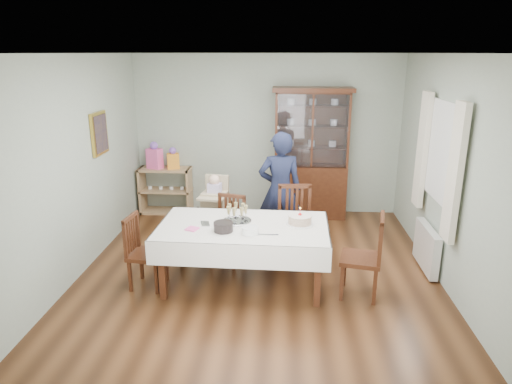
# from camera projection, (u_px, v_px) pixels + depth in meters

# --- Properties ---
(floor) EXTENTS (5.00, 5.00, 0.00)m
(floor) POSITION_uv_depth(u_px,v_px,m) (258.00, 274.00, 5.81)
(floor) COLOR #593319
(floor) RESTS_ON ground
(room_shell) EXTENTS (5.00, 5.00, 5.00)m
(room_shell) POSITION_uv_depth(u_px,v_px,m) (261.00, 135.00, 5.81)
(room_shell) COLOR #9EAA99
(room_shell) RESTS_ON floor
(dining_table) EXTENTS (2.03, 1.20, 0.76)m
(dining_table) POSITION_uv_depth(u_px,v_px,m) (243.00, 254.00, 5.48)
(dining_table) COLOR #452211
(dining_table) RESTS_ON floor
(china_cabinet) EXTENTS (1.30, 0.48, 2.18)m
(china_cabinet) POSITION_uv_depth(u_px,v_px,m) (311.00, 152.00, 7.59)
(china_cabinet) COLOR #452211
(china_cabinet) RESTS_ON floor
(sideboard) EXTENTS (0.90, 0.38, 0.80)m
(sideboard) POSITION_uv_depth(u_px,v_px,m) (166.00, 190.00, 7.97)
(sideboard) COLOR tan
(sideboard) RESTS_ON floor
(picture_frame) EXTENTS (0.04, 0.48, 0.58)m
(picture_frame) POSITION_uv_depth(u_px,v_px,m) (99.00, 133.00, 6.22)
(picture_frame) COLOR gold
(picture_frame) RESTS_ON room_shell
(window) EXTENTS (0.04, 1.02, 1.22)m
(window) POSITION_uv_depth(u_px,v_px,m) (443.00, 153.00, 5.50)
(window) COLOR white
(window) RESTS_ON room_shell
(curtain_left) EXTENTS (0.07, 0.30, 1.55)m
(curtain_left) POSITION_uv_depth(u_px,v_px,m) (455.00, 174.00, 4.94)
(curtain_left) COLOR silver
(curtain_left) RESTS_ON room_shell
(curtain_right) EXTENTS (0.07, 0.30, 1.55)m
(curtain_right) POSITION_uv_depth(u_px,v_px,m) (422.00, 150.00, 6.13)
(curtain_right) COLOR silver
(curtain_right) RESTS_ON room_shell
(radiator) EXTENTS (0.10, 0.80, 0.55)m
(radiator) POSITION_uv_depth(u_px,v_px,m) (426.00, 248.00, 5.87)
(radiator) COLOR white
(radiator) RESTS_ON floor
(chair_far_left) EXTENTS (0.50, 0.50, 0.91)m
(chair_far_left) POSITION_uv_depth(u_px,v_px,m) (228.00, 244.00, 6.07)
(chair_far_left) COLOR #452211
(chair_far_left) RESTS_ON floor
(chair_far_right) EXTENTS (0.50, 0.50, 1.03)m
(chair_far_right) POSITION_uv_depth(u_px,v_px,m) (295.00, 241.00, 6.07)
(chair_far_right) COLOR #452211
(chair_far_right) RESTS_ON floor
(chair_end_left) EXTENTS (0.44, 0.44, 0.89)m
(chair_end_left) POSITION_uv_depth(u_px,v_px,m) (147.00, 266.00, 5.45)
(chair_end_left) COLOR #452211
(chair_end_left) RESTS_ON floor
(chair_end_right) EXTENTS (0.53, 0.53, 0.99)m
(chair_end_right) POSITION_uv_depth(u_px,v_px,m) (361.00, 272.00, 5.24)
(chair_end_right) COLOR #452211
(chair_end_right) RESTS_ON floor
(woman) EXTENTS (0.65, 0.47, 1.68)m
(woman) POSITION_uv_depth(u_px,v_px,m) (280.00, 190.00, 6.45)
(woman) COLOR black
(woman) RESTS_ON floor
(high_chair) EXTENTS (0.53, 0.53, 1.05)m
(high_chair) POSITION_uv_depth(u_px,v_px,m) (215.00, 217.00, 6.65)
(high_chair) COLOR black
(high_chair) RESTS_ON floor
(champagne_tray) EXTENTS (0.35, 0.35, 0.21)m
(champagne_tray) POSITION_uv_depth(u_px,v_px,m) (237.00, 217.00, 5.46)
(champagne_tray) COLOR silver
(champagne_tray) RESTS_ON dining_table
(birthday_cake) EXTENTS (0.32, 0.32, 0.22)m
(birthday_cake) POSITION_uv_depth(u_px,v_px,m) (300.00, 220.00, 5.37)
(birthday_cake) COLOR white
(birthday_cake) RESTS_ON dining_table
(plate_stack_dark) EXTENTS (0.25, 0.25, 0.11)m
(plate_stack_dark) POSITION_uv_depth(u_px,v_px,m) (223.00, 227.00, 5.17)
(plate_stack_dark) COLOR black
(plate_stack_dark) RESTS_ON dining_table
(plate_stack_white) EXTENTS (0.24, 0.24, 0.08)m
(plate_stack_white) POSITION_uv_depth(u_px,v_px,m) (250.00, 230.00, 5.10)
(plate_stack_white) COLOR white
(plate_stack_white) RESTS_ON dining_table
(napkin_stack) EXTENTS (0.16, 0.16, 0.02)m
(napkin_stack) POSITION_uv_depth(u_px,v_px,m) (192.00, 229.00, 5.23)
(napkin_stack) COLOR #FF5DAB
(napkin_stack) RESTS_ON dining_table
(cutlery) EXTENTS (0.16, 0.20, 0.01)m
(cutlery) POSITION_uv_depth(u_px,v_px,m) (202.00, 223.00, 5.40)
(cutlery) COLOR silver
(cutlery) RESTS_ON dining_table
(cake_knife) EXTENTS (0.26, 0.03, 0.01)m
(cake_knife) POSITION_uv_depth(u_px,v_px,m) (267.00, 235.00, 5.08)
(cake_knife) COLOR silver
(cake_knife) RESTS_ON dining_table
(gift_bag_pink) EXTENTS (0.29, 0.25, 0.46)m
(gift_bag_pink) POSITION_uv_depth(u_px,v_px,m) (155.00, 157.00, 7.78)
(gift_bag_pink) COLOR #FF5DAB
(gift_bag_pink) RESTS_ON sideboard
(gift_bag_orange) EXTENTS (0.23, 0.19, 0.37)m
(gift_bag_orange) POSITION_uv_depth(u_px,v_px,m) (173.00, 159.00, 7.77)
(gift_bag_orange) COLOR orange
(gift_bag_orange) RESTS_ON sideboard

